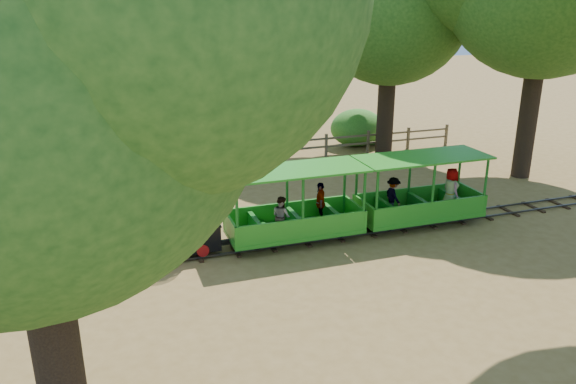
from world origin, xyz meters
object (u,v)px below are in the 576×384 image
object	(u,v)px
fence	(259,149)
carriage_rear	(421,198)
carriage_front	(296,215)
locomotive	(173,203)

from	to	relation	value
fence	carriage_rear	bearing A→B (deg)	-71.28
carriage_rear	fence	bearing A→B (deg)	108.72
carriage_front	fence	distance (m)	8.11
locomotive	carriage_rear	bearing A→B (deg)	-0.65
carriage_rear	carriage_front	bearing A→B (deg)	-179.91
carriage_rear	fence	world-z (taller)	carriage_rear
carriage_rear	fence	distance (m)	8.46
locomotive	fence	xyz separation A→B (m)	(4.57, 7.92, -0.94)
locomotive	carriage_front	size ratio (longest dim) A/B	0.68
carriage_front	carriage_rear	xyz separation A→B (m)	(3.95, 0.01, 0.02)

